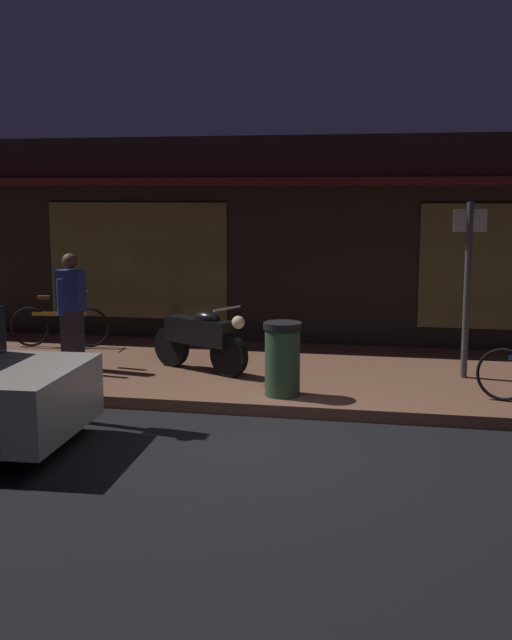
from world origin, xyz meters
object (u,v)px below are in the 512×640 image
at_px(bicycle_parked, 59,325).
at_px(trash_bin, 282,358).
at_px(motorcycle, 201,337).
at_px(sign_post, 468,279).
at_px(person_photographer, 71,308).

xyz_separation_m(bicycle_parked, trash_bin, (4.12, -2.38, 0.11)).
relative_size(motorcycle, sign_post, 0.65).
relative_size(motorcycle, person_photographer, 0.94).
bearing_deg(person_photographer, sign_post, 5.50).
height_order(sign_post, trash_bin, sign_post).
distance_m(bicycle_parked, sign_post, 6.56).
bearing_deg(trash_bin, person_photographer, 164.01).
distance_m(motorcycle, person_photographer, 1.92).
bearing_deg(bicycle_parked, sign_post, -8.19).
height_order(motorcycle, trash_bin, motorcycle).
bearing_deg(sign_post, person_photographer, -174.50).
bearing_deg(sign_post, motorcycle, -174.16).
relative_size(person_photographer, trash_bin, 1.80).
relative_size(bicycle_parked, sign_post, 0.69).
bearing_deg(sign_post, bicycle_parked, 171.81).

